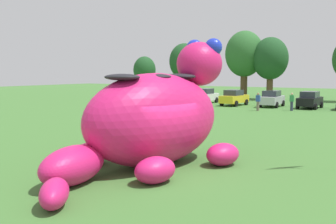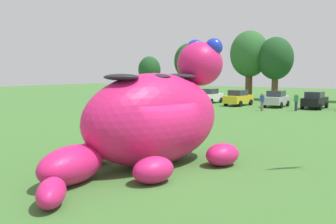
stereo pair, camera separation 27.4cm
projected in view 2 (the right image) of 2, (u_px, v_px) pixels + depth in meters
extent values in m
plane|color=#427533|center=(169.00, 173.00, 14.08)|extent=(160.00, 160.00, 0.00)
ellipsoid|color=#E01E6B|center=(154.00, 119.00, 15.14)|extent=(4.51, 6.99, 3.63)
ellipsoid|color=#E01E6B|center=(200.00, 64.00, 16.84)|extent=(2.32, 2.46, 1.91)
sphere|color=#1E33CC|center=(195.00, 48.00, 17.34)|extent=(0.77, 0.77, 0.77)
sphere|color=#1E33CC|center=(214.00, 47.00, 16.60)|extent=(0.77, 0.77, 0.77)
ellipsoid|color=black|center=(180.00, 76.00, 15.99)|extent=(1.66, 1.44, 0.24)
ellipsoid|color=black|center=(154.00, 77.00, 14.97)|extent=(1.66, 1.44, 0.24)
ellipsoid|color=black|center=(121.00, 77.00, 13.83)|extent=(1.66, 1.44, 0.24)
ellipsoid|color=#E01E6B|center=(153.00, 141.00, 17.94)|extent=(1.41, 1.75, 0.89)
ellipsoid|color=#E01E6B|center=(222.00, 154.00, 15.11)|extent=(1.41, 1.75, 0.89)
ellipsoid|color=#E01E6B|center=(90.00, 153.00, 15.34)|extent=(1.41, 1.75, 0.89)
ellipsoid|color=#E01E6B|center=(153.00, 170.00, 12.73)|extent=(1.41, 1.75, 0.89)
ellipsoid|color=#E01E6B|center=(72.00, 165.00, 12.65)|extent=(1.84, 3.07, 1.27)
ellipsoid|color=#E01E6B|center=(51.00, 193.00, 10.50)|extent=(1.66, 1.78, 0.78)
cube|color=white|center=(210.00, 97.00, 45.47)|extent=(1.70, 4.10, 0.80)
cube|color=#2D333D|center=(209.00, 91.00, 45.28)|extent=(1.50, 1.97, 0.60)
cylinder|color=black|center=(208.00, 100.00, 47.04)|extent=(0.24, 0.64, 0.64)
cylinder|color=black|center=(221.00, 100.00, 46.12)|extent=(0.24, 0.64, 0.64)
cylinder|color=black|center=(198.00, 101.00, 44.91)|extent=(0.24, 0.64, 0.64)
cylinder|color=black|center=(211.00, 101.00, 43.99)|extent=(0.24, 0.64, 0.64)
cube|color=yellow|center=(239.00, 99.00, 42.19)|extent=(2.00, 4.21, 0.80)
cube|color=#2D333D|center=(238.00, 93.00, 42.00)|extent=(1.64, 2.07, 0.60)
cylinder|color=black|center=(237.00, 102.00, 43.75)|extent=(0.29, 0.66, 0.64)
cylinder|color=black|center=(251.00, 102.00, 42.73)|extent=(0.29, 0.66, 0.64)
cylinder|color=black|center=(226.00, 103.00, 41.73)|extent=(0.29, 0.66, 0.64)
cylinder|color=black|center=(240.00, 104.00, 40.72)|extent=(0.29, 0.66, 0.64)
cube|color=#B7BABF|center=(276.00, 100.00, 40.47)|extent=(1.77, 4.13, 0.80)
cube|color=#2D333D|center=(276.00, 94.00, 40.28)|extent=(1.53, 1.99, 0.60)
cylinder|color=black|center=(272.00, 103.00, 42.04)|extent=(0.25, 0.64, 0.64)
cylinder|color=black|center=(288.00, 103.00, 41.14)|extent=(0.25, 0.64, 0.64)
cylinder|color=black|center=(265.00, 104.00, 39.89)|extent=(0.25, 0.64, 0.64)
cylinder|color=black|center=(281.00, 105.00, 39.00)|extent=(0.25, 0.64, 0.64)
cube|color=black|center=(315.00, 101.00, 38.65)|extent=(1.85, 4.16, 0.80)
cube|color=#2D333D|center=(315.00, 95.00, 38.46)|extent=(1.57, 2.02, 0.60)
cylinder|color=black|center=(309.00, 104.00, 40.22)|extent=(0.26, 0.65, 0.64)
cylinder|color=black|center=(327.00, 105.00, 39.25)|extent=(0.26, 0.65, 0.64)
cylinder|color=black|center=(302.00, 106.00, 38.14)|extent=(0.26, 0.65, 0.64)
cylinder|color=black|center=(320.00, 107.00, 37.17)|extent=(0.26, 0.65, 0.64)
cylinder|color=brown|center=(150.00, 89.00, 58.93)|extent=(0.61, 0.61, 2.12)
ellipsoid|color=#1E4C23|center=(149.00, 70.00, 58.63)|extent=(3.40, 3.40, 4.07)
cylinder|color=brown|center=(189.00, 87.00, 58.19)|extent=(0.80, 0.80, 2.80)
ellipsoid|color=#1E4C23|center=(189.00, 61.00, 57.79)|extent=(4.48, 4.48, 5.38)
cylinder|color=brown|center=(249.00, 87.00, 52.88)|extent=(0.93, 0.93, 3.26)
ellipsoid|color=#2D662D|center=(249.00, 54.00, 52.41)|extent=(5.22, 5.22, 6.26)
cylinder|color=brown|center=(275.00, 89.00, 50.78)|extent=(0.83, 0.83, 2.90)
ellipsoid|color=#1E4C23|center=(276.00, 58.00, 50.37)|extent=(4.63, 4.63, 5.56)
cylinder|color=#2D334C|center=(296.00, 106.00, 36.34)|extent=(0.26, 0.26, 0.88)
cube|color=#338C4C|center=(296.00, 99.00, 36.26)|extent=(0.38, 0.22, 0.60)
sphere|color=tan|center=(296.00, 94.00, 36.22)|extent=(0.22, 0.22, 0.22)
cylinder|color=#726656|center=(262.00, 106.00, 36.35)|extent=(0.26, 0.26, 0.88)
cube|color=#2D4CA5|center=(262.00, 98.00, 36.27)|extent=(0.38, 0.22, 0.60)
sphere|color=#9E7051|center=(262.00, 94.00, 36.23)|extent=(0.22, 0.22, 0.22)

